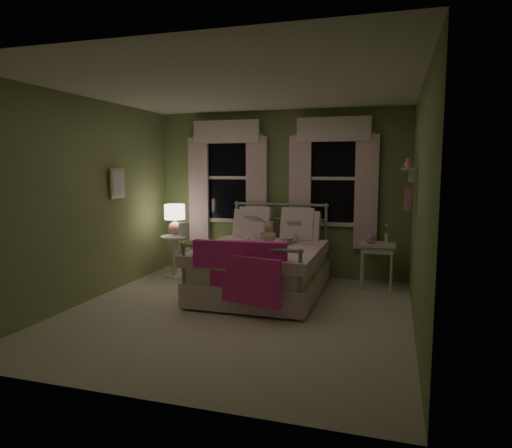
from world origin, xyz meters
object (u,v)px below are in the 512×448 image
(bed, at_px, (263,266))
(nightstand_right, at_px, (377,250))
(child_right, at_px, (291,226))
(nightstand_left, at_px, (176,250))
(child_left, at_px, (253,221))
(teddy_bear, at_px, (269,233))
(table_lamp, at_px, (175,217))

(bed, xyz_separation_m, nightstand_right, (1.48, 0.74, 0.17))
(nightstand_right, bearing_deg, bed, -153.44)
(bed, xyz_separation_m, child_right, (0.28, 0.42, 0.51))
(child_right, xyz_separation_m, nightstand_left, (-1.87, 0.10, -0.47))
(child_left, relative_size, nightstand_right, 1.14)
(teddy_bear, bearing_deg, nightstand_right, 17.83)
(child_right, xyz_separation_m, table_lamp, (-1.87, 0.10, 0.06))
(teddy_bear, relative_size, table_lamp, 0.66)
(nightstand_left, relative_size, table_lamp, 1.35)
(child_right, xyz_separation_m, teddy_bear, (-0.28, -0.16, -0.10))
(nightstand_right, bearing_deg, child_right, -165.19)
(child_right, distance_m, teddy_bear, 0.34)
(bed, bearing_deg, nightstand_left, 161.90)
(nightstand_left, height_order, nightstand_right, same)
(child_left, distance_m, table_lamp, 1.31)
(table_lamp, relative_size, nightstand_right, 0.75)
(child_left, height_order, nightstand_left, child_left)
(child_left, bearing_deg, teddy_bear, 129.86)
(table_lamp, bearing_deg, child_left, -4.26)
(nightstand_left, bearing_deg, bed, -18.10)
(teddy_bear, height_order, nightstand_left, teddy_bear)
(child_left, xyz_separation_m, child_right, (0.56, 0.00, -0.04))
(table_lamp, xyz_separation_m, nightstand_right, (3.06, 0.22, -0.40))
(nightstand_left, bearing_deg, teddy_bear, -9.15)
(teddy_bear, relative_size, nightstand_left, 0.49)
(child_right, bearing_deg, bed, 58.44)
(bed, bearing_deg, child_right, 56.40)
(nightstand_left, relative_size, nightstand_right, 1.02)
(bed, bearing_deg, child_left, 123.60)
(child_right, height_order, table_lamp, child_right)
(child_right, bearing_deg, child_left, 2.04)
(child_left, xyz_separation_m, nightstand_right, (1.76, 0.32, -0.38))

